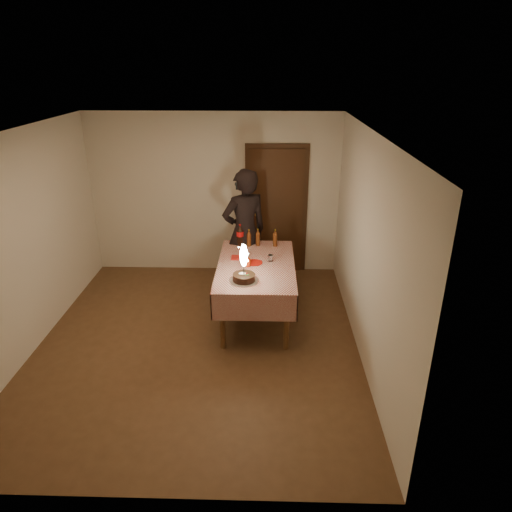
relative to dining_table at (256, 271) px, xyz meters
The scene contains 13 objects.
ground 1.19m from the dining_table, 138.35° to the right, with size 4.00×4.50×0.01m, color brown.
room_shell 1.30m from the dining_table, 140.54° to the right, with size 4.04×4.54×2.62m.
dining_table is the anchor object (origin of this frame).
birthday_cake 0.56m from the dining_table, 105.13° to the right, with size 0.34×0.34×0.48m.
red_plate 0.12m from the dining_table, 121.33° to the left, with size 0.22×0.22×0.01m, color red.
red_cup 0.20m from the dining_table, 150.71° to the right, with size 0.08×0.08×0.10m, color #AC270B.
clear_cup 0.26m from the dining_table, 28.22° to the left, with size 0.07×0.07×0.09m, color silver.
napkin_stack 0.35m from the dining_table, 144.86° to the left, with size 0.15×0.15×0.02m, color #B11B14.
cola_bottle 0.78m from the dining_table, 110.01° to the left, with size 0.10×0.10×0.32m.
amber_bottle_left 0.70m from the dining_table, 100.64° to the left, with size 0.06×0.06×0.25m.
amber_bottle_right 0.74m from the dining_table, 68.71° to the left, with size 0.06×0.06×0.25m.
amber_bottle_mid 0.71m from the dining_table, 89.50° to the left, with size 0.06×0.06×0.25m.
photographer 0.87m from the dining_table, 103.37° to the left, with size 0.83×0.73×1.91m.
Camera 1 is at (0.87, -4.87, 3.30)m, focal length 32.00 mm.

